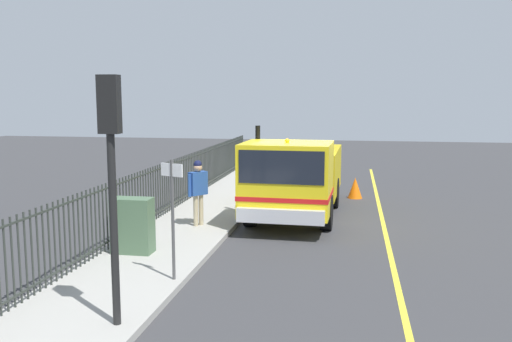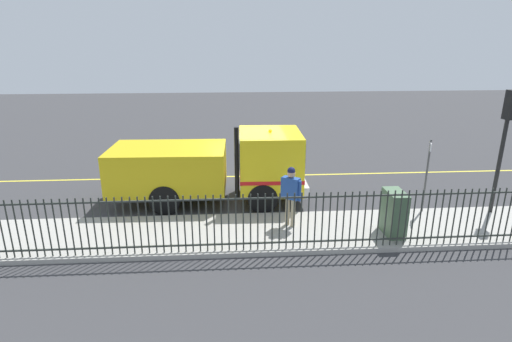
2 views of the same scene
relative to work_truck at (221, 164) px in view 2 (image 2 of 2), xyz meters
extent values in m
plane|color=#38383A|center=(-0.29, 0.87, -1.32)|extent=(60.12, 60.12, 0.00)
cube|color=#A3A099|center=(2.69, 0.87, -1.26)|extent=(2.49, 27.33, 0.13)
cube|color=yellow|center=(-2.57, 0.87, -1.32)|extent=(0.12, 24.59, 0.01)
cube|color=yellow|center=(0.04, 1.64, 0.11)|extent=(2.39, 2.07, 1.90)
cube|color=black|center=(0.04, 1.64, 0.52)|extent=(2.20, 2.10, 0.84)
cube|color=gold|center=(-0.05, -1.75, -0.13)|extent=(2.44, 3.82, 1.42)
cube|color=silver|center=(0.07, 2.72, -0.69)|extent=(2.22, 0.26, 0.36)
cube|color=red|center=(0.04, 1.64, -0.31)|extent=(2.41, 2.09, 0.12)
cylinder|color=black|center=(-1.01, 1.36, -0.84)|extent=(0.33, 0.97, 0.96)
cylinder|color=black|center=(1.08, 1.31, -0.84)|extent=(0.33, 0.97, 0.96)
cylinder|color=black|center=(-1.10, -1.72, -0.84)|extent=(0.33, 0.97, 0.96)
cylinder|color=black|center=(1.00, -1.77, -0.84)|extent=(0.33, 0.97, 0.96)
sphere|color=orange|center=(0.04, 1.64, 1.11)|extent=(0.12, 0.12, 0.12)
cylinder|color=black|center=(1.03, 0.51, 0.30)|extent=(0.14, 0.14, 2.28)
cube|color=#264C99|center=(2.39, 2.00, -0.04)|extent=(0.48, 0.53, 0.63)
sphere|color=tan|center=(2.39, 2.00, 0.39)|extent=(0.23, 0.23, 0.23)
sphere|color=#14193F|center=(2.39, 2.00, 0.47)|extent=(0.22, 0.22, 0.22)
cylinder|color=tan|center=(2.45, 2.07, -0.77)|extent=(0.13, 0.13, 0.84)
cylinder|color=tan|center=(2.34, 1.92, -0.77)|extent=(0.13, 0.13, 0.84)
cylinder|color=#264C99|center=(2.56, 2.22, -0.07)|extent=(0.09, 0.09, 0.59)
cylinder|color=#264C99|center=(2.23, 1.77, -0.07)|extent=(0.09, 0.09, 0.59)
cylinder|color=#2D332D|center=(3.77, -5.26, -0.43)|extent=(0.04, 0.04, 1.53)
cylinder|color=#2D332D|center=(3.77, -5.07, -0.43)|extent=(0.04, 0.04, 1.53)
cylinder|color=#2D332D|center=(3.77, -4.89, -0.43)|extent=(0.04, 0.04, 1.53)
cylinder|color=#2D332D|center=(3.77, -4.71, -0.43)|extent=(0.04, 0.04, 1.53)
cylinder|color=#2D332D|center=(3.77, -4.53, -0.43)|extent=(0.04, 0.04, 1.53)
cylinder|color=#2D332D|center=(3.77, -4.34, -0.43)|extent=(0.04, 0.04, 1.53)
cylinder|color=#2D332D|center=(3.77, -4.16, -0.43)|extent=(0.04, 0.04, 1.53)
cylinder|color=#2D332D|center=(3.77, -3.98, -0.43)|extent=(0.04, 0.04, 1.53)
cylinder|color=#2D332D|center=(3.77, -3.79, -0.43)|extent=(0.04, 0.04, 1.53)
cylinder|color=#2D332D|center=(3.77, -3.61, -0.43)|extent=(0.04, 0.04, 1.53)
cylinder|color=#2D332D|center=(3.77, -3.43, -0.43)|extent=(0.04, 0.04, 1.53)
cylinder|color=#2D332D|center=(3.77, -3.25, -0.43)|extent=(0.04, 0.04, 1.53)
cylinder|color=#2D332D|center=(3.77, -3.06, -0.43)|extent=(0.04, 0.04, 1.53)
cylinder|color=#2D332D|center=(3.77, -2.88, -0.43)|extent=(0.04, 0.04, 1.53)
cylinder|color=#2D332D|center=(3.77, -2.70, -0.43)|extent=(0.04, 0.04, 1.53)
cylinder|color=#2D332D|center=(3.77, -2.51, -0.43)|extent=(0.04, 0.04, 1.53)
cylinder|color=#2D332D|center=(3.77, -2.33, -0.43)|extent=(0.04, 0.04, 1.53)
cylinder|color=#2D332D|center=(3.77, -2.15, -0.43)|extent=(0.04, 0.04, 1.53)
cylinder|color=#2D332D|center=(3.77, -1.97, -0.43)|extent=(0.04, 0.04, 1.53)
cylinder|color=#2D332D|center=(3.77, -1.78, -0.43)|extent=(0.04, 0.04, 1.53)
cylinder|color=#2D332D|center=(3.77, -1.60, -0.43)|extent=(0.04, 0.04, 1.53)
cylinder|color=#2D332D|center=(3.77, -1.42, -0.43)|extent=(0.04, 0.04, 1.53)
cylinder|color=#2D332D|center=(3.77, -1.23, -0.43)|extent=(0.04, 0.04, 1.53)
cylinder|color=#2D332D|center=(3.77, -1.05, -0.43)|extent=(0.04, 0.04, 1.53)
cylinder|color=#2D332D|center=(3.77, -0.87, -0.43)|extent=(0.04, 0.04, 1.53)
cylinder|color=#2D332D|center=(3.77, -0.69, -0.43)|extent=(0.04, 0.04, 1.53)
cylinder|color=#2D332D|center=(3.77, -0.50, -0.43)|extent=(0.04, 0.04, 1.53)
cylinder|color=#2D332D|center=(3.77, -0.32, -0.43)|extent=(0.04, 0.04, 1.53)
cylinder|color=#2D332D|center=(3.77, -0.14, -0.43)|extent=(0.04, 0.04, 1.53)
cylinder|color=#2D332D|center=(3.77, 0.05, -0.43)|extent=(0.04, 0.04, 1.53)
cylinder|color=#2D332D|center=(3.77, 0.23, -0.43)|extent=(0.04, 0.04, 1.53)
cylinder|color=#2D332D|center=(3.77, 0.41, -0.43)|extent=(0.04, 0.04, 1.53)
cylinder|color=#2D332D|center=(3.77, 0.59, -0.43)|extent=(0.04, 0.04, 1.53)
cylinder|color=#2D332D|center=(3.77, 0.78, -0.43)|extent=(0.04, 0.04, 1.53)
cylinder|color=#2D332D|center=(3.77, 0.96, -0.43)|extent=(0.04, 0.04, 1.53)
cylinder|color=#2D332D|center=(3.77, 1.14, -0.43)|extent=(0.04, 0.04, 1.53)
cylinder|color=#2D332D|center=(3.77, 1.33, -0.43)|extent=(0.04, 0.04, 1.53)
cylinder|color=#2D332D|center=(3.77, 1.51, -0.43)|extent=(0.04, 0.04, 1.53)
cylinder|color=#2D332D|center=(3.77, 1.69, -0.43)|extent=(0.04, 0.04, 1.53)
cylinder|color=#2D332D|center=(3.77, 1.88, -0.43)|extent=(0.04, 0.04, 1.53)
cylinder|color=#2D332D|center=(3.77, 2.06, -0.43)|extent=(0.04, 0.04, 1.53)
cylinder|color=#2D332D|center=(3.77, 2.24, -0.43)|extent=(0.04, 0.04, 1.53)
cylinder|color=#2D332D|center=(3.77, 2.42, -0.43)|extent=(0.04, 0.04, 1.53)
cylinder|color=#2D332D|center=(3.77, 2.61, -0.43)|extent=(0.04, 0.04, 1.53)
cylinder|color=#2D332D|center=(3.77, 2.79, -0.43)|extent=(0.04, 0.04, 1.53)
cylinder|color=#2D332D|center=(3.77, 2.97, -0.43)|extent=(0.04, 0.04, 1.53)
cylinder|color=#2D332D|center=(3.77, 3.16, -0.43)|extent=(0.04, 0.04, 1.53)
cylinder|color=#2D332D|center=(3.77, 3.34, -0.43)|extent=(0.04, 0.04, 1.53)
cylinder|color=#2D332D|center=(3.77, 3.52, -0.43)|extent=(0.04, 0.04, 1.53)
cylinder|color=#2D332D|center=(3.77, 3.70, -0.43)|extent=(0.04, 0.04, 1.53)
cylinder|color=#2D332D|center=(3.77, 3.89, -0.43)|extent=(0.04, 0.04, 1.53)
cylinder|color=#2D332D|center=(3.77, 4.07, -0.43)|extent=(0.04, 0.04, 1.53)
cylinder|color=#2D332D|center=(3.77, 4.25, -0.43)|extent=(0.04, 0.04, 1.53)
cylinder|color=#2D332D|center=(3.77, 4.44, -0.43)|extent=(0.04, 0.04, 1.53)
cylinder|color=#2D332D|center=(3.77, 4.62, -0.43)|extent=(0.04, 0.04, 1.53)
cylinder|color=#2D332D|center=(3.77, 4.80, -0.43)|extent=(0.04, 0.04, 1.53)
cylinder|color=#2D332D|center=(3.77, 4.98, -0.43)|extent=(0.04, 0.04, 1.53)
cylinder|color=#2D332D|center=(3.77, 5.17, -0.43)|extent=(0.04, 0.04, 1.53)
cylinder|color=#2D332D|center=(3.77, 5.35, -0.43)|extent=(0.04, 0.04, 1.53)
cylinder|color=#2D332D|center=(3.77, 5.53, -0.43)|extent=(0.04, 0.04, 1.53)
cylinder|color=#2D332D|center=(3.77, 5.72, -0.43)|extent=(0.04, 0.04, 1.53)
cylinder|color=#2D332D|center=(3.77, 5.90, -0.43)|extent=(0.04, 0.04, 1.53)
cylinder|color=#2D332D|center=(3.77, 6.08, -0.43)|extent=(0.04, 0.04, 1.53)
cylinder|color=#2D332D|center=(3.77, 6.26, -0.43)|extent=(0.04, 0.04, 1.53)
cylinder|color=#2D332D|center=(3.77, 6.45, -0.43)|extent=(0.04, 0.04, 1.53)
cylinder|color=#2D332D|center=(3.77, 6.63, -0.43)|extent=(0.04, 0.04, 1.53)
cylinder|color=#2D332D|center=(3.77, 6.81, -0.43)|extent=(0.04, 0.04, 1.53)
cylinder|color=#2D332D|center=(3.77, 7.00, -0.43)|extent=(0.04, 0.04, 1.53)
cylinder|color=#2D332D|center=(3.77, 7.18, -0.43)|extent=(0.04, 0.04, 1.53)
cylinder|color=#2D332D|center=(3.77, 7.36, -0.43)|extent=(0.04, 0.04, 1.53)
cylinder|color=#2D332D|center=(3.77, 7.54, -0.43)|extent=(0.04, 0.04, 1.53)
cube|color=#2D332D|center=(3.77, 0.87, 0.22)|extent=(0.04, 23.23, 0.04)
cube|color=#2D332D|center=(3.77, 0.87, -1.01)|extent=(0.04, 23.23, 0.04)
cylinder|color=black|center=(1.83, 8.42, 0.69)|extent=(0.12, 0.12, 3.77)
cube|color=black|center=(1.83, 8.42, 2.15)|extent=(0.31, 0.23, 0.85)
sphere|color=red|center=(1.83, 8.42, 2.41)|extent=(0.16, 0.16, 0.16)
sphere|color=yellow|center=(1.83, 8.42, 2.15)|extent=(0.16, 0.16, 0.16)
sphere|color=green|center=(1.83, 8.42, 1.90)|extent=(0.16, 0.16, 0.16)
cube|color=#4C6B4C|center=(3.11, 4.75, -0.57)|extent=(0.89, 0.47, 1.24)
cone|color=orange|center=(-1.78, -3.48, -0.96)|extent=(0.51, 0.51, 0.73)
cylinder|color=#4C4C4C|center=(1.63, 6.30, -0.04)|extent=(0.06, 0.06, 2.31)
cube|color=white|center=(1.63, 6.30, 0.91)|extent=(0.47, 0.22, 0.24)
camera|label=1|loc=(-1.66, 15.85, 2.27)|focal=38.12mm
camera|label=2|loc=(13.17, 0.28, 3.95)|focal=28.79mm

